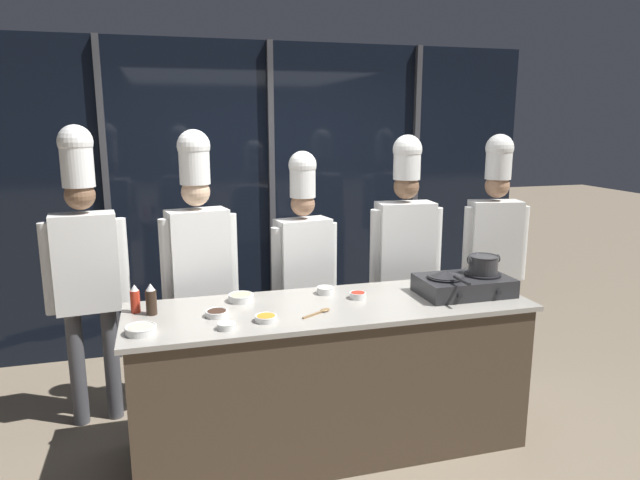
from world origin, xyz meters
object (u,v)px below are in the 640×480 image
Objects in this scene: squeeze_bottle_soy at (151,300)px; prep_bowl_soy_glaze at (217,313)px; chef_pastry at (405,243)px; prep_bowl_carrots at (266,318)px; prep_bowl_noodles at (325,290)px; serving_spoon_slotted at (321,311)px; frying_pan at (446,274)px; stock_pot at (483,264)px; portable_stove at (464,285)px; chef_line at (303,256)px; prep_bowl_chili_flakes at (358,295)px; squeeze_bottle_chili at (135,299)px; chef_apprentice at (494,236)px; prep_bowl_chicken at (141,329)px; chef_sous at (198,251)px; prep_bowl_ginger at (241,297)px; prep_bowl_rice at (226,325)px; chef_head at (85,255)px.

squeeze_bottle_soy is 1.41× the size of prep_bowl_soy_glaze.
prep_bowl_carrots is at bearing 40.09° from chef_pastry.
prep_bowl_noodles reaches higher than serving_spoon_slotted.
prep_bowl_soy_glaze is 1.20× the size of prep_bowl_noodles.
frying_pan is 0.27m from stock_pot.
chef_line is (-0.86, 0.80, 0.06)m from portable_stove.
frying_pan is at bearing -19.15° from prep_bowl_noodles.
prep_bowl_chili_flakes is 0.89m from prep_bowl_soy_glaze.
stock_pot is 1.28× the size of squeeze_bottle_chili.
frying_pan is 0.21× the size of chef_apprentice.
stock_pot reaches higher than portable_stove.
stock_pot is 2.04× the size of prep_bowl_chili_flakes.
chef_line is at bearing 104.00° from prep_bowl_chili_flakes.
chef_sous is (0.37, 0.88, 0.20)m from prep_bowl_chicken.
portable_stove is at bearing -7.91° from prep_bowl_chili_flakes.
prep_bowl_ginger is (-0.71, 0.14, 0.00)m from prep_bowl_chili_flakes.
squeeze_bottle_soy is 1.13× the size of prep_bowl_chicken.
chef_apprentice is at bearing 24.61° from prep_bowl_chili_flakes.
chef_sous is at bearing 67.36° from prep_bowl_chicken.
prep_bowl_chili_flakes is 0.96× the size of prep_bowl_noodles.
prep_bowl_ginger is at bearing 171.15° from stock_pot.
frying_pan reaches higher than serving_spoon_slotted.
prep_bowl_rice is at bearing -146.06° from prep_bowl_noodles.
prep_bowl_chili_flakes is 1.50m from chef_apprentice.
prep_bowl_chicken reaches higher than serving_spoon_slotted.
stock_pot is 1.47m from prep_bowl_carrots.
frying_pan is 1.30m from prep_bowl_ginger.
portable_stove reaches higher than prep_bowl_noodles.
squeeze_bottle_soy reaches higher than prep_bowl_soy_glaze.
prep_bowl_rice is 0.05× the size of chef_head.
serving_spoon_slotted is at bearing -174.18° from portable_stove.
chef_pastry reaches higher than prep_bowl_noodles.
squeeze_bottle_chili is (-2.15, 0.20, -0.11)m from stock_pot.
prep_bowl_chicken is at bearing 30.42° from chef_line.
chef_apprentice is at bearing 172.78° from chef_head.
squeeze_bottle_chili is at bearing 40.69° from chef_sous.
chef_sous reaches higher than squeeze_bottle_soy.
prep_bowl_ginger is (-0.54, -0.01, -0.00)m from prep_bowl_noodles.
chef_line reaches higher than prep_bowl_chili_flakes.
squeeze_bottle_chili reaches higher than prep_bowl_carrots.
squeeze_bottle_soy reaches higher than prep_bowl_carrots.
chef_sous reaches higher than squeeze_bottle_chili.
prep_bowl_carrots is at bearing -158.36° from prep_bowl_chili_flakes.
squeeze_bottle_chili reaches higher than prep_bowl_soy_glaze.
squeeze_bottle_soy is 0.31m from prep_bowl_chicken.
chef_pastry reaches higher than frying_pan.
squeeze_bottle_soy is 1.69× the size of prep_bowl_noodles.
prep_bowl_ginger is 0.78× the size of serving_spoon_slotted.
prep_bowl_carrots is 0.34m from serving_spoon_slotted.
stock_pot is 1.37× the size of prep_bowl_ginger.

